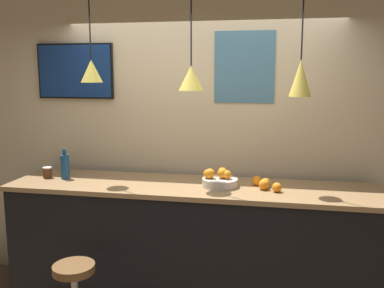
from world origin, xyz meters
name	(u,v)px	position (x,y,z in m)	size (l,w,h in m)	color
back_wall	(202,137)	(0.00, 1.21, 1.45)	(8.00, 0.06, 2.90)	beige
service_counter	(192,247)	(0.00, 0.74, 0.56)	(3.12, 0.71, 1.11)	black
fruit_bowl	(219,180)	(0.23, 0.74, 1.17)	(0.29, 0.29, 0.16)	beige
orange_pile	(265,184)	(0.60, 0.75, 1.15)	(0.25, 0.25, 0.09)	orange
juice_bottle	(65,166)	(-1.15, 0.74, 1.23)	(0.08, 0.08, 0.27)	navy
spread_jar	(47,172)	(-1.32, 0.74, 1.16)	(0.08, 0.08, 0.10)	#562D19
pendant_lamp_left	(91,70)	(-0.85, 0.71, 2.07)	(0.18, 0.18, 0.84)	black
pendant_lamp_middle	(191,78)	(0.00, 0.71, 2.01)	(0.20, 0.20, 0.90)	black
pendant_lamp_right	(300,78)	(0.85, 0.71, 2.01)	(0.17, 0.17, 0.94)	black
mounted_tv	(75,71)	(-1.21, 1.15, 2.06)	(0.75, 0.04, 0.52)	black
wall_poster	(244,67)	(0.39, 1.17, 2.09)	(0.53, 0.01, 0.63)	teal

